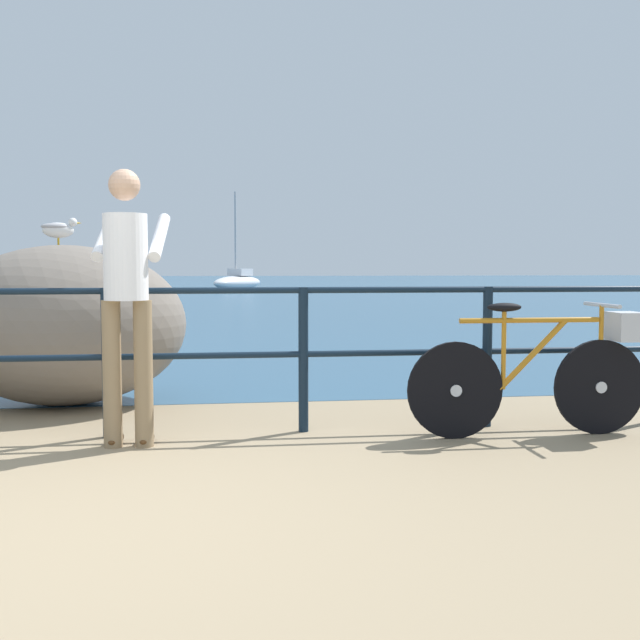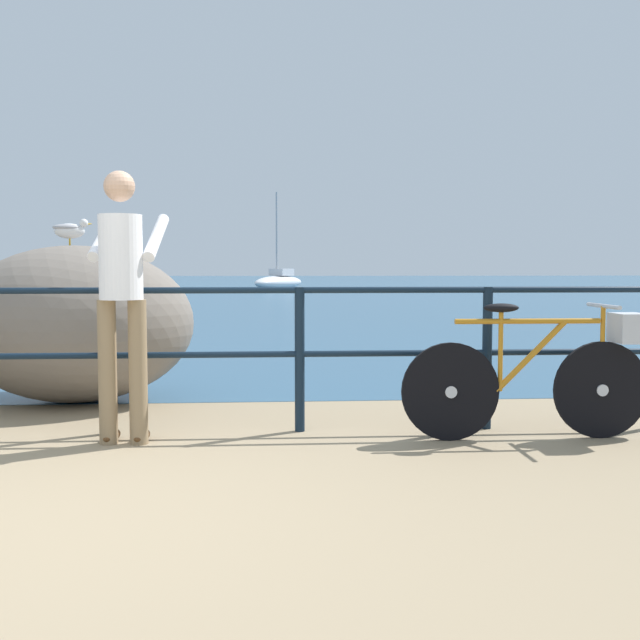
{
  "view_description": "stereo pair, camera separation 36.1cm",
  "coord_description": "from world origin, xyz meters",
  "px_view_note": "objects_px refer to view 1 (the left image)",
  "views": [
    {
      "loc": [
        0.77,
        -3.38,
        1.16
      ],
      "look_at": [
        1.52,
        2.25,
        0.76
      ],
      "focal_mm": 42.29,
      "sensor_mm": 36.0,
      "label": 1
    },
    {
      "loc": [
        1.13,
        -3.41,
        1.16
      ],
      "look_at": [
        1.52,
        2.25,
        0.76
      ],
      "focal_mm": 42.29,
      "sensor_mm": 36.0,
      "label": 2
    }
  ],
  "objects_px": {
    "person_at_railing": "(127,293)",
    "breakwater_boulder_main": "(65,325)",
    "sailboat": "(238,281)",
    "bicycle": "(549,369)",
    "seagull": "(59,229)"
  },
  "relations": [
    {
      "from": "bicycle",
      "to": "person_at_railing",
      "type": "xyz_separation_m",
      "value": [
        -2.83,
        0.07,
        0.53
      ]
    },
    {
      "from": "bicycle",
      "to": "breakwater_boulder_main",
      "type": "bearing_deg",
      "value": 154.49
    },
    {
      "from": "bicycle",
      "to": "sailboat",
      "type": "bearing_deg",
      "value": 92.09
    },
    {
      "from": "breakwater_boulder_main",
      "to": "sailboat",
      "type": "relative_size",
      "value": 0.41
    },
    {
      "from": "person_at_railing",
      "to": "sailboat",
      "type": "xyz_separation_m",
      "value": [
        1.49,
        33.41,
        -0.57
      ]
    },
    {
      "from": "breakwater_boulder_main",
      "to": "sailboat",
      "type": "height_order",
      "value": "sailboat"
    },
    {
      "from": "breakwater_boulder_main",
      "to": "sailboat",
      "type": "bearing_deg",
      "value": 86.04
    },
    {
      "from": "bicycle",
      "to": "sailboat",
      "type": "distance_m",
      "value": 33.51
    },
    {
      "from": "person_at_railing",
      "to": "seagull",
      "type": "bearing_deg",
      "value": 28.37
    },
    {
      "from": "bicycle",
      "to": "seagull",
      "type": "relative_size",
      "value": 5.01
    },
    {
      "from": "breakwater_boulder_main",
      "to": "bicycle",
      "type": "bearing_deg",
      "value": -25.31
    },
    {
      "from": "bicycle",
      "to": "sailboat",
      "type": "relative_size",
      "value": 0.35
    },
    {
      "from": "seagull",
      "to": "breakwater_boulder_main",
      "type": "bearing_deg",
      "value": -78.73
    },
    {
      "from": "sailboat",
      "to": "breakwater_boulder_main",
      "type": "bearing_deg",
      "value": 25.05
    },
    {
      "from": "person_at_railing",
      "to": "breakwater_boulder_main",
      "type": "xyz_separation_m",
      "value": [
        -0.71,
        1.6,
        -0.32
      ]
    }
  ]
}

